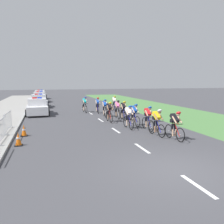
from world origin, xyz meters
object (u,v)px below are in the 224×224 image
at_px(cyclist_twelfth, 85,104).
at_px(police_car_third, 40,97).
at_px(cyclist_second, 157,122).
at_px(cyclist_eighth, 117,109).
at_px(cyclist_seventh, 109,111).
at_px(police_car_nearest, 38,107).
at_px(cyclist_eleventh, 114,103).
at_px(police_car_second, 39,101).
at_px(crowd_barrier_rear, 8,122).
at_px(traffic_cone_near, 18,139).
at_px(cyclist_ninth, 105,108).
at_px(traffic_cone_mid, 24,131).
at_px(cyclist_fifth, 134,114).
at_px(cyclist_fourth, 128,116).
at_px(cyclist_third, 148,118).
at_px(police_car_furthest, 40,95).
at_px(cyclist_sixth, 123,110).
at_px(crowd_barrier_middle, 2,130).
at_px(cyclist_tenth, 98,105).
at_px(cyclist_lead, 175,125).

height_order(cyclist_twelfth, police_car_third, police_car_third).
height_order(cyclist_second, cyclist_eighth, same).
distance_m(cyclist_second, cyclist_seventh, 5.19).
bearing_deg(cyclist_twelfth, police_car_nearest, -177.73).
bearing_deg(cyclist_seventh, police_car_third, 105.61).
height_order(cyclist_eleventh, police_car_third, police_car_third).
distance_m(police_car_second, crowd_barrier_rear, 13.88).
relative_size(cyclist_eleventh, traffic_cone_near, 2.69).
distance_m(cyclist_seventh, cyclist_eighth, 1.66).
xyz_separation_m(cyclist_eighth, police_car_third, (-6.30, 17.48, -0.11)).
xyz_separation_m(cyclist_ninth, traffic_cone_mid, (-6.10, -5.57, -0.48)).
distance_m(cyclist_fifth, traffic_cone_near, 7.76).
xyz_separation_m(cyclist_eleventh, traffic_cone_near, (-8.24, -11.46, -0.48)).
bearing_deg(traffic_cone_near, cyclist_fourth, 19.65).
distance_m(cyclist_third, cyclist_eleventh, 10.03).
bearing_deg(crowd_barrier_rear, cyclist_ninth, 31.66).
bearing_deg(police_car_furthest, cyclist_eleventh, -67.72).
distance_m(cyclist_sixth, traffic_cone_mid, 7.80).
distance_m(cyclist_seventh, police_car_nearest, 7.73).
height_order(cyclist_ninth, crowd_barrier_middle, cyclist_ninth).
distance_m(cyclist_fifth, traffic_cone_mid, 7.11).
relative_size(cyclist_fourth, cyclist_tenth, 1.00).
bearing_deg(cyclist_twelfth, police_car_furthest, 102.94).
height_order(cyclist_fourth, police_car_nearest, police_car_nearest).
bearing_deg(cyclist_second, police_car_furthest, 102.35).
bearing_deg(crowd_barrier_rear, cyclist_twelfth, 52.39).
relative_size(police_car_furthest, traffic_cone_near, 7.03).
xyz_separation_m(cyclist_eighth, traffic_cone_near, (-6.94, -6.30, -0.48)).
bearing_deg(police_car_third, traffic_cone_near, -91.54).
height_order(cyclist_second, cyclist_tenth, same).
bearing_deg(police_car_second, police_car_furthest, 90.01).
xyz_separation_m(cyclist_twelfth, crowd_barrier_middle, (-5.85, -10.04, -0.14)).
height_order(cyclist_tenth, police_car_third, police_car_third).
bearing_deg(crowd_barrier_middle, cyclist_eighth, 35.26).
xyz_separation_m(crowd_barrier_rear, traffic_cone_mid, (0.97, -1.21, -0.34)).
xyz_separation_m(cyclist_twelfth, traffic_cone_near, (-5.04, -10.86, -0.48)).
height_order(cyclist_sixth, traffic_cone_mid, cyclist_sixth).
relative_size(cyclist_ninth, police_car_third, 0.39).
bearing_deg(traffic_cone_near, cyclist_ninth, 50.60).
bearing_deg(traffic_cone_near, cyclist_fifth, 23.53).
bearing_deg(police_car_third, cyclist_eighth, -70.19).
bearing_deg(police_car_nearest, crowd_barrier_middle, -98.38).
height_order(cyclist_lead, cyclist_ninth, same).
xyz_separation_m(police_car_second, police_car_third, (-0.00, 6.78, 0.00)).
bearing_deg(cyclist_fifth, cyclist_third, -80.51).
bearing_deg(cyclist_sixth, traffic_cone_near, -143.10).
distance_m(police_car_second, traffic_cone_near, 17.01).
xyz_separation_m(police_car_nearest, police_car_second, (0.00, 6.31, 0.00)).
bearing_deg(police_car_nearest, traffic_cone_near, -93.43).
bearing_deg(crowd_barrier_rear, traffic_cone_mid, -51.52).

